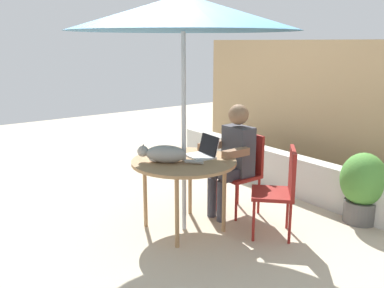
# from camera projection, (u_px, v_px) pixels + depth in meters

# --- Properties ---
(ground_plane) EXTENTS (14.00, 14.00, 0.00)m
(ground_plane) POSITION_uv_depth(u_px,v_px,m) (184.00, 229.00, 4.36)
(ground_plane) COLOR #BCAD93
(fence_back) EXTENTS (4.77, 0.08, 1.90)m
(fence_back) POSITION_uv_depth(u_px,v_px,m) (331.00, 114.00, 5.51)
(fence_back) COLOR tan
(fence_back) RESTS_ON ground
(planter_wall_low) EXTENTS (4.29, 0.20, 0.50)m
(planter_wall_low) POSITION_uv_depth(u_px,v_px,m) (294.00, 175.00, 5.29)
(planter_wall_low) COLOR beige
(planter_wall_low) RESTS_ON ground
(patio_table) EXTENTS (1.04, 1.04, 0.74)m
(patio_table) POSITION_uv_depth(u_px,v_px,m) (184.00, 166.00, 4.20)
(patio_table) COLOR #9E754C
(patio_table) RESTS_ON ground
(patio_umbrella) EXTENTS (2.16, 2.16, 2.30)m
(patio_umbrella) POSITION_uv_depth(u_px,v_px,m) (183.00, 13.00, 3.85)
(patio_umbrella) COLOR #B7B7BC
(patio_umbrella) RESTS_ON ground
(chair_occupied) EXTENTS (0.40, 0.40, 0.89)m
(chair_occupied) POSITION_uv_depth(u_px,v_px,m) (243.00, 167.00, 4.71)
(chair_occupied) COLOR maroon
(chair_occupied) RESTS_ON ground
(chair_empty) EXTENTS (0.57, 0.57, 0.89)m
(chair_empty) POSITION_uv_depth(u_px,v_px,m) (281.00, 185.00, 4.09)
(chair_empty) COLOR maroon
(chair_empty) RESTS_ON ground
(person_seated) EXTENTS (0.48, 0.48, 1.23)m
(person_seated) POSITION_uv_depth(u_px,v_px,m) (233.00, 154.00, 4.57)
(person_seated) COLOR #3F3F47
(person_seated) RESTS_ON ground
(laptop) EXTENTS (0.33, 0.28, 0.21)m
(laptop) POSITION_uv_depth(u_px,v_px,m) (205.00, 150.00, 4.31)
(laptop) COLOR silver
(laptop) RESTS_ON patio_table
(cat) EXTENTS (0.50, 0.48, 0.17)m
(cat) POSITION_uv_depth(u_px,v_px,m) (163.00, 154.00, 4.09)
(cat) COLOR gray
(cat) RESTS_ON patio_table
(potted_plant_near_fence) EXTENTS (0.47, 0.47, 0.76)m
(potted_plant_near_fence) POSITION_uv_depth(u_px,v_px,m) (363.00, 185.00, 4.43)
(potted_plant_near_fence) COLOR #595654
(potted_plant_near_fence) RESTS_ON ground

